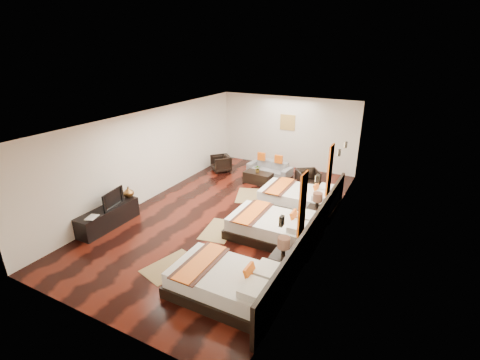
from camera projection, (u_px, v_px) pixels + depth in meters
The scene contains 30 objects.
floor at pixel (229, 213), 9.98m from camera, with size 5.50×9.50×0.01m, color black.
ceiling at pixel (228, 118), 8.95m from camera, with size 5.50×9.50×0.01m, color white.
back_wall at pixel (287, 132), 13.38m from camera, with size 5.50×0.01×2.80m, color silver.
left_wall at pixel (152, 155), 10.64m from camera, with size 0.01×9.50×2.80m, color silver.
right_wall at pixel (326, 185), 8.28m from camera, with size 0.01×9.50×2.80m, color silver.
headboard_panel at pixel (313, 234), 7.99m from camera, with size 0.08×6.60×0.90m, color black.
bed_near at pixel (227, 283), 6.58m from camera, with size 2.21×1.39×0.84m.
bed_mid at pixel (275, 227), 8.59m from camera, with size 2.25×1.42×0.86m.
bed_far at pixel (299, 198), 10.22m from camera, with size 2.27×1.43×0.87m.
nightstand_a at pixel (283, 263), 7.10m from camera, with size 0.48×0.48×0.95m.
nightstand_b at pixel (316, 214), 9.21m from camera, with size 0.48×0.48×0.94m.
jute_mat_near at pixel (171, 266), 7.55m from camera, with size 0.75×1.20×0.01m, color olive.
jute_mat_mid at pixel (219, 230), 9.03m from camera, with size 0.75×1.20×0.01m, color olive.
jute_mat_far at pixel (249, 196), 11.12m from camera, with size 0.75×1.20×0.01m, color olive.
tv_console at pixel (108, 217), 9.14m from camera, with size 0.50×1.80×0.55m, color black.
tv at pixel (111, 198), 9.04m from camera, with size 0.83×0.11×0.48m, color black.
book at pixel (88, 217), 8.53m from camera, with size 0.24×0.32×0.03m, color black.
figurine at pixel (128, 192), 9.65m from camera, with size 0.30×0.30×0.31m, color brown.
sofa at pixel (270, 168), 12.93m from camera, with size 1.70×0.66×0.50m, color slate.
armchair_left at pixel (221, 163), 13.20m from camera, with size 0.67×0.69×0.63m, color black.
armchair_right at pixel (308, 179), 11.60m from camera, with size 0.70×0.73×0.66m, color black.
coffee_table at pixel (258, 178), 12.09m from camera, with size 1.00×0.50×0.40m, color black.
table_plant at pixel (258, 169), 11.99m from camera, with size 0.24×0.21×0.27m, color #2B5F1F.
orange_panel_a at pixel (303, 204), 6.61m from camera, with size 0.04×0.40×1.30m, color #D86014.
orange_panel_b at pixel (330, 170), 8.43m from camera, with size 0.04×0.40×1.30m, color #D86014.
sconce_near at pixel (281, 221), 5.66m from camera, with size 0.07×0.12×0.18m.
sconce_mid at pixel (317, 179), 7.48m from camera, with size 0.07×0.12×0.18m.
sconce_far at pixel (339, 153), 9.29m from camera, with size 0.07×0.12×0.18m.
sconce_lounge at pixel (346, 145), 10.03m from camera, with size 0.07×0.12×0.18m.
gold_artwork at pixel (288, 122), 13.22m from camera, with size 0.60×0.04×0.60m, color #AD873F.
Camera 1 is at (4.40, -7.77, 4.57)m, focal length 25.40 mm.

